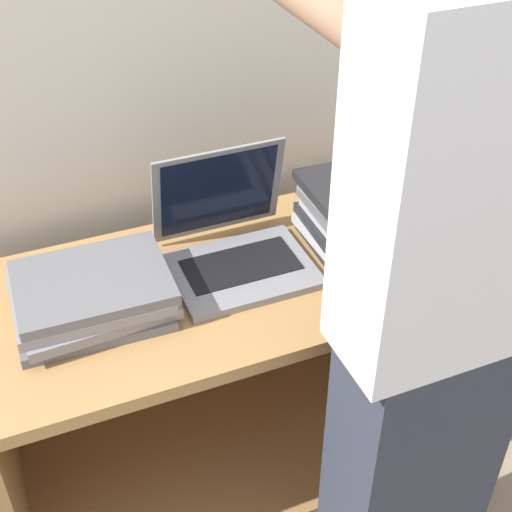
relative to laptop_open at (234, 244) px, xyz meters
name	(u,v)px	position (x,y,z in m)	size (l,w,h in m)	color
wall_back	(180,20)	(0.00, 0.35, 0.46)	(8.00, 0.05, 2.40)	beige
cart	(235,352)	(0.00, 0.02, -0.40)	(1.37, 0.61, 0.68)	#A87A47
laptop_open	(234,244)	(0.00, 0.00, 0.00)	(0.35, 0.33, 0.28)	gray
laptop_stack_left	(92,296)	(-0.38, -0.06, 0.00)	(0.37, 0.29, 0.11)	slate
laptop_stack_right	(377,212)	(0.38, -0.05, 0.03)	(0.37, 0.29, 0.18)	#232326
person	(437,319)	(0.20, -0.57, 0.15)	(0.40, 0.54, 1.76)	#2D3342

